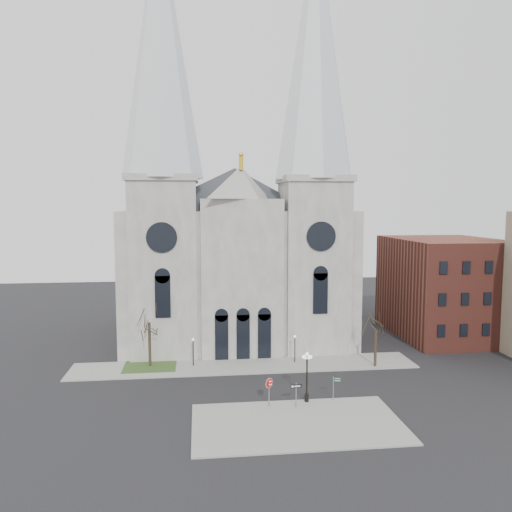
{
  "coord_description": "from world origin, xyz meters",
  "views": [
    {
      "loc": [
        -5.29,
        -45.4,
        18.66
      ],
      "look_at": [
        0.94,
        8.0,
        13.25
      ],
      "focal_mm": 35.0,
      "sensor_mm": 36.0,
      "label": 1
    }
  ],
  "objects": [
    {
      "name": "tree_right",
      "position": [
        15.0,
        9.0,
        4.47
      ],
      "size": [
        3.2,
        3.2,
        6.0
      ],
      "color": "black",
      "rests_on": "ground"
    },
    {
      "name": "stop_sign",
      "position": [
        1.07,
        -1.25,
        2.07
      ],
      "size": [
        0.95,
        0.32,
        2.73
      ],
      "rotation": [
        0.0,
        0.0,
        0.31
      ],
      "color": "slate",
      "rests_on": "sidewalk_near"
    },
    {
      "name": "tree_left",
      "position": [
        -11.0,
        12.0,
        5.58
      ],
      "size": [
        3.2,
        3.2,
        7.5
      ],
      "color": "black",
      "rests_on": "ground"
    },
    {
      "name": "ped_lamp_left",
      "position": [
        -6.0,
        11.5,
        2.33
      ],
      "size": [
        0.32,
        0.32,
        3.26
      ],
      "color": "black",
      "rests_on": "sidewalk_far"
    },
    {
      "name": "globe_lamp",
      "position": [
        4.8,
        -0.5,
        3.16
      ],
      "size": [
        1.2,
        1.2,
        4.81
      ],
      "rotation": [
        0.0,
        0.0,
        0.18
      ],
      "color": "black",
      "rests_on": "sidewalk_near"
    },
    {
      "name": "one_way_sign",
      "position": [
        3.53,
        -1.71,
        1.67
      ],
      "size": [
        1.0,
        0.12,
        2.28
      ],
      "rotation": [
        0.0,
        0.0,
        0.08
      ],
      "color": "slate",
      "rests_on": "sidewalk_near"
    },
    {
      "name": "bg_building_brick",
      "position": [
        30.0,
        22.0,
        7.0
      ],
      "size": [
        14.0,
        18.0,
        14.0
      ],
      "primitive_type": "cube",
      "color": "brown",
      "rests_on": "ground"
    },
    {
      "name": "grass_patch",
      "position": [
        -11.0,
        12.0,
        0.09
      ],
      "size": [
        6.0,
        5.0,
        0.18
      ],
      "primitive_type": "cube",
      "color": "#2B471E",
      "rests_on": "ground"
    },
    {
      "name": "ped_lamp_right",
      "position": [
        6.0,
        11.5,
        2.33
      ],
      "size": [
        0.32,
        0.32,
        3.26
      ],
      "color": "black",
      "rests_on": "sidewalk_far"
    },
    {
      "name": "sidewalk_far",
      "position": [
        0.0,
        11.0,
        0.07
      ],
      "size": [
        40.0,
        6.0,
        0.14
      ],
      "primitive_type": "cube",
      "color": "gray",
      "rests_on": "ground"
    },
    {
      "name": "sidewalk_near",
      "position": [
        3.0,
        -5.0,
        0.07
      ],
      "size": [
        18.0,
        10.0,
        0.14
      ],
      "primitive_type": "cube",
      "color": "gray",
      "rests_on": "ground"
    },
    {
      "name": "ground",
      "position": [
        0.0,
        0.0,
        0.0
      ],
      "size": [
        160.0,
        160.0,
        0.0
      ],
      "primitive_type": "plane",
      "color": "black",
      "rests_on": "ground"
    },
    {
      "name": "cathedral",
      "position": [
        0.0,
        22.86,
        18.48
      ],
      "size": [
        33.0,
        26.66,
        54.0
      ],
      "color": "gray",
      "rests_on": "ground"
    },
    {
      "name": "street_name_sign",
      "position": [
        7.47,
        -0.52,
        1.5
      ],
      "size": [
        0.73,
        0.2,
        2.32
      ],
      "rotation": [
        0.0,
        0.0,
        -0.2
      ],
      "color": "slate",
      "rests_on": "sidewalk_near"
    }
  ]
}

